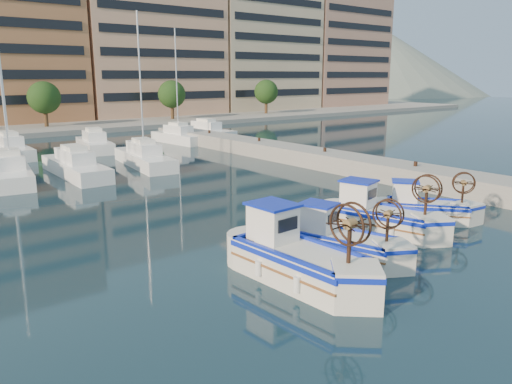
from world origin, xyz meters
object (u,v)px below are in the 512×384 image
object	(u,v)px
fishing_boat_b	(340,241)
fishing_boat_d	(424,207)
fishing_boat_a	(297,257)
fishing_boat_c	(380,216)

from	to	relation	value
fishing_boat_b	fishing_boat_d	world-z (taller)	fishing_boat_b
fishing_boat_a	fishing_boat_b	size ratio (longest dim) A/B	1.19
fishing_boat_b	fishing_boat_d	bearing A→B (deg)	-7.94
fishing_boat_b	fishing_boat_c	world-z (taller)	fishing_boat_c
fishing_boat_a	fishing_boat_b	world-z (taller)	fishing_boat_a
fishing_boat_b	fishing_boat_a	bearing A→B (deg)	173.96
fishing_boat_d	fishing_boat_a	bearing A→B (deg)	150.24
fishing_boat_d	fishing_boat_b	bearing A→B (deg)	149.71
fishing_boat_c	fishing_boat_b	bearing A→B (deg)	-178.12
fishing_boat_c	fishing_boat_d	bearing A→B (deg)	-17.08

